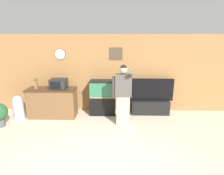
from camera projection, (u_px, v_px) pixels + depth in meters
ground_plane at (99, 174)px, 3.24m from camera, size 18.00×18.00×0.00m
wall_back_paneled at (107, 74)px, 5.93m from camera, size 10.00×0.08×2.60m
counter_island at (53, 103)px, 5.60m from camera, size 1.52×0.61×0.94m
microwave at (59, 84)px, 5.43m from camera, size 0.49×0.41×0.31m
knife_block at (36, 85)px, 5.41m from camera, size 0.10×0.09×0.34m
aquarium_on_stand at (103, 97)px, 5.80m from camera, size 0.84×0.48×1.14m
tv_on_stand at (150, 103)px, 5.86m from camera, size 1.49×0.40×1.21m
person_standing at (123, 94)px, 4.98m from camera, size 0.56×0.42×1.76m
trash_bin at (18, 107)px, 5.43m from camera, size 0.34×0.34×0.76m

